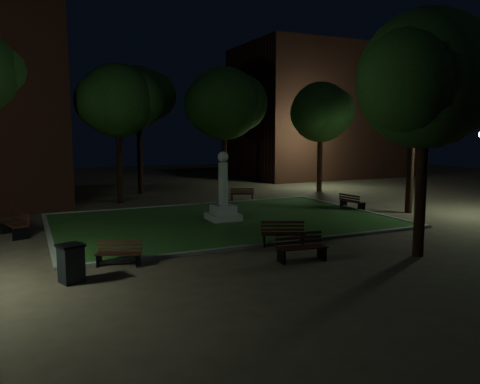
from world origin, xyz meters
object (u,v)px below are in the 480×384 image
at_px(bench_west_near, 119,254).
at_px(bench_right_side, 352,202).
at_px(bench_near_left, 283,234).
at_px(bench_left_side, 16,225).
at_px(bench_near_right, 301,248).
at_px(bench_far_side, 242,195).
at_px(monument, 223,201).
at_px(trash_bin, 71,263).

height_order(bench_west_near, bench_right_side, bench_right_side).
xyz_separation_m(bench_near_left, bench_left_side, (-8.96, 5.86, 0.05)).
distance_m(bench_near_right, bench_far_side, 13.65).
xyz_separation_m(monument, bench_near_right, (-0.33, -7.29, -0.53)).
xyz_separation_m(bench_west_near, bench_left_side, (-2.98, 5.95, 0.10)).
distance_m(bench_near_right, bench_west_near, 5.81).
bearing_deg(bench_far_side, bench_west_near, 70.28).
height_order(bench_near_right, bench_far_side, bench_near_right).
bearing_deg(bench_right_side, monument, 84.59).
height_order(monument, bench_near_right, monument).
height_order(bench_right_side, trash_bin, trash_bin).
relative_size(bench_right_side, trash_bin, 1.44).
height_order(bench_near_right, bench_right_side, bench_near_right).
distance_m(monument, bench_right_side, 7.69).
relative_size(monument, bench_near_left, 1.89).
bearing_deg(monument, trash_bin, -138.46).
distance_m(bench_west_near, bench_left_side, 6.65).
bearing_deg(bench_left_side, bench_right_side, 71.30).
xyz_separation_m(bench_near_right, bench_west_near, (-5.47, 1.95, -0.06)).
height_order(bench_right_side, bench_far_side, bench_right_side).
bearing_deg(bench_near_right, bench_right_side, 50.29).
relative_size(monument, bench_west_near, 2.17).
xyz_separation_m(bench_west_near, bench_far_side, (9.47, 11.10, 0.01)).
distance_m(bench_left_side, trash_bin, 7.24).
bearing_deg(monument, bench_near_right, -92.56).
relative_size(bench_near_left, bench_left_side, 0.89).
bearing_deg(bench_near_left, bench_far_side, 96.65).
relative_size(monument, bench_near_right, 1.88).
relative_size(bench_far_side, trash_bin, 1.39).
xyz_separation_m(monument, bench_near_left, (0.18, -5.25, -0.54)).
bearing_deg(bench_near_right, bench_left_side, 143.80).
distance_m(monument, bench_far_side, 6.86).
bearing_deg(trash_bin, monument, 41.54).
bearing_deg(trash_bin, bench_near_right, -6.65).
bearing_deg(bench_left_side, monument, 68.51).
bearing_deg(monument, bench_west_near, -137.35).
xyz_separation_m(monument, bench_far_side, (3.67, 5.76, -0.59)).
bearing_deg(trash_bin, bench_far_side, 48.08).
bearing_deg(bench_left_side, bench_near_left, 39.28).
bearing_deg(bench_left_side, bench_near_right, 29.41).
bearing_deg(bench_near_left, bench_near_right, -79.67).
relative_size(bench_near_right, trash_bin, 1.58).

